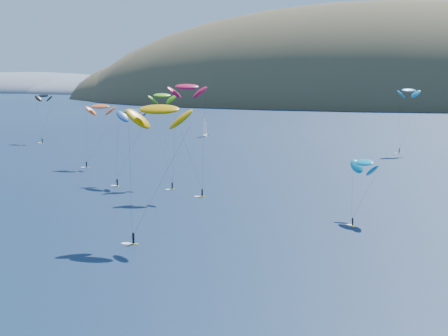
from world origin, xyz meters
name	(u,v)px	position (x,y,z in m)	size (l,w,h in m)	color
island	(400,113)	(39.40, 562.36, -10.74)	(730.00, 300.00, 210.00)	#3D3526
headland	(44,93)	(-445.26, 750.08, -3.36)	(460.00, 250.00, 60.00)	slate
sailboat	(205,135)	(-54.03, 221.58, 0.86)	(7.93, 6.82, 9.59)	white
kitesurfer_1	(100,107)	(-61.77, 130.82, 18.62)	(9.60, 8.68, 21.18)	gold
kitesurfer_2	(159,109)	(-14.71, 56.56, 23.03)	(11.90, 11.22, 26.29)	gold
kitesurfer_3	(162,96)	(-32.86, 108.03, 23.25)	(10.63, 14.14, 25.36)	gold
kitesurfer_4	(409,90)	(32.85, 186.88, 22.63)	(9.72, 8.32, 25.15)	gold
kitesurfer_5	(364,163)	(21.09, 78.93, 11.47)	(7.75, 12.85, 13.75)	gold
kitesurfer_9	(187,87)	(-22.15, 96.29, 25.94)	(10.93, 8.97, 28.52)	gold
kitesurfer_10	(132,112)	(-41.25, 106.93, 18.93)	(10.53, 12.58, 21.64)	gold
kitesurfer_12	(44,96)	(-113.66, 185.61, 19.22)	(8.40, 8.17, 21.52)	gold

